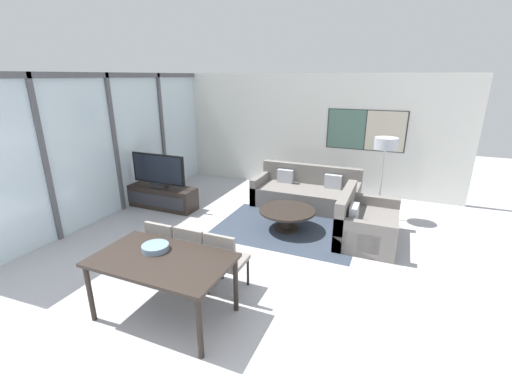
{
  "coord_description": "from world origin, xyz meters",
  "views": [
    {
      "loc": [
        2.17,
        -2.15,
        2.74
      ],
      "look_at": [
        0.12,
        2.68,
        0.95
      ],
      "focal_mm": 24.0,
      "sensor_mm": 36.0,
      "label": 1
    }
  ],
  "objects": [
    {
      "name": "dining_chair_left",
      "position": [
        -0.62,
        1.26,
        0.51
      ],
      "size": [
        0.46,
        0.46,
        0.9
      ],
      "color": "gray",
      "rests_on": "ground_plane"
    },
    {
      "name": "dining_chair_centre",
      "position": [
        -0.16,
        1.27,
        0.51
      ],
      "size": [
        0.46,
        0.46,
        0.9
      ],
      "color": "gray",
      "rests_on": "ground_plane"
    },
    {
      "name": "coffee_table",
      "position": [
        0.41,
        3.48,
        0.3
      ],
      "size": [
        1.04,
        1.04,
        0.4
      ],
      "color": "black",
      "rests_on": "ground_plane"
    },
    {
      "name": "sofa_main",
      "position": [
        0.41,
        4.86,
        0.27
      ],
      "size": [
        2.25,
        0.97,
        0.85
      ],
      "color": "slate",
      "rests_on": "ground_plane"
    },
    {
      "name": "window_wall_left",
      "position": [
        -3.18,
        3.07,
        1.53
      ],
      "size": [
        0.07,
        6.14,
        2.8
      ],
      "color": "silver",
      "rests_on": "ground_plane"
    },
    {
      "name": "ground_plane",
      "position": [
        0.0,
        0.0,
        0.0
      ],
      "size": [
        24.0,
        24.0,
        0.0
      ],
      "primitive_type": "plane",
      "color": "#B2B2B7"
    },
    {
      "name": "area_rug",
      "position": [
        0.41,
        3.48,
        0.0
      ],
      "size": [
        2.59,
        1.81,
        0.01
      ],
      "color": "#333D4C",
      "rests_on": "ground_plane"
    },
    {
      "name": "floor_lamp",
      "position": [
        1.94,
        4.73,
        1.44
      ],
      "size": [
        0.43,
        0.43,
        1.63
      ],
      "color": "#2D2D33",
      "rests_on": "ground_plane"
    },
    {
      "name": "television",
      "position": [
        -2.48,
        3.5,
        0.83
      ],
      "size": [
        1.29,
        0.2,
        0.71
      ],
      "color": "#2D2D33",
      "rests_on": "tv_console"
    },
    {
      "name": "dining_table",
      "position": [
        -0.16,
        0.59,
        0.69
      ],
      "size": [
        1.59,
        0.93,
        0.77
      ],
      "color": "black",
      "rests_on": "ground_plane"
    },
    {
      "name": "dining_chair_right",
      "position": [
        0.29,
        1.26,
        0.51
      ],
      "size": [
        0.46,
        0.46,
        0.9
      ],
      "color": "gray",
      "rests_on": "ground_plane"
    },
    {
      "name": "sofa_side",
      "position": [
        1.76,
        3.62,
        0.27
      ],
      "size": [
        0.97,
        1.44,
        0.85
      ],
      "rotation": [
        0.0,
        0.0,
        1.57
      ],
      "color": "slate",
      "rests_on": "ground_plane"
    },
    {
      "name": "fruit_bowl",
      "position": [
        -0.35,
        0.73,
        0.81
      ],
      "size": [
        0.32,
        0.32,
        0.07
      ],
      "color": "slate",
      "rests_on": "dining_table"
    },
    {
      "name": "tv_console",
      "position": [
        -2.48,
        3.5,
        0.24
      ],
      "size": [
        1.64,
        0.49,
        0.48
      ],
      "color": "black",
      "rests_on": "ground_plane"
    },
    {
      "name": "wall_back",
      "position": [
        0.06,
        6.14,
        1.41
      ],
      "size": [
        7.37,
        0.09,
        2.8
      ],
      "color": "silver",
      "rests_on": "ground_plane"
    }
  ]
}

